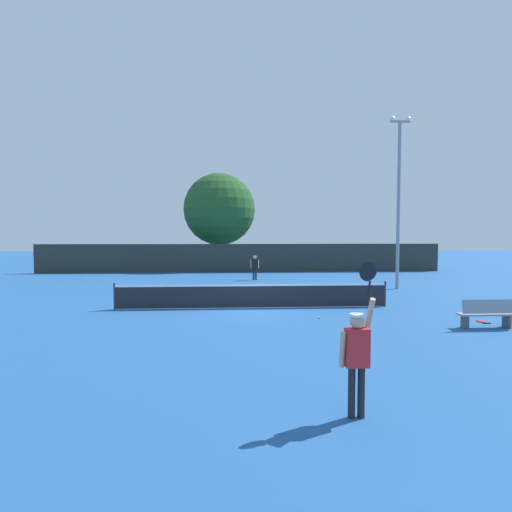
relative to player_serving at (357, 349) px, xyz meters
name	(u,v)px	position (x,y,z in m)	size (l,w,h in m)	color
ground_plane	(253,308)	(-1.18, 10.14, -1.14)	(120.00, 120.00, 0.00)	#235693
tennis_net	(253,296)	(-1.18, 10.14, -0.63)	(11.23, 0.08, 1.07)	#232328
perimeter_fence	(242,258)	(-1.18, 26.36, 0.00)	(32.65, 0.12, 2.29)	#2D332D
player_serving	(357,349)	(0.00, 0.00, 0.00)	(0.67, 0.40, 2.58)	red
player_receiving	(255,265)	(-0.48, 20.51, -0.16)	(0.57, 0.24, 1.62)	black
tennis_ball	(319,318)	(1.10, 7.84, -1.11)	(0.07, 0.07, 0.07)	#CCE033
spare_racket	(481,321)	(6.59, 6.96, -1.12)	(0.28, 0.52, 0.04)	black
courtside_bench	(487,314)	(6.15, 6.00, -0.66)	(1.80, 0.44, 0.95)	gray
light_pole	(399,193)	(7.19, 15.58, 4.18)	(1.18, 0.28, 9.48)	gray
large_tree	(219,209)	(-3.09, 30.32, 4.16)	(6.42, 6.42, 8.53)	brown
parked_car_near	(259,258)	(0.58, 32.18, -0.37)	(2.23, 4.34, 1.69)	red
parked_car_mid	(302,257)	(5.23, 34.76, -0.37)	(2.33, 4.38, 1.69)	red
parked_car_far	(338,257)	(8.83, 34.37, -0.37)	(2.49, 4.43, 1.69)	#B7B7BC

